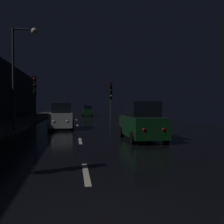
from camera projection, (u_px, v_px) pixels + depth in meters
The scene contains 9 objects.
ground at pixel (77, 122), 27.86m from camera, with size 25.38×84.00×0.02m, color black.
sidewalk_left at pixel (18, 122), 26.85m from camera, with size 4.40×84.00×0.15m, color #38332B.
lane_centerline at pixel (78, 130), 18.91m from camera, with size 0.16×28.07×0.01m.
traffic_light_far_right at pixel (111, 94), 29.93m from camera, with size 0.37×0.48×4.69m.
traffic_light_far_left at pixel (35, 89), 23.96m from camera, with size 0.32×0.46×4.86m.
streetlamp_overhead at pixel (20, 63), 16.41m from camera, with size 1.70×0.44×7.22m.
car_approaching_headlights at pixel (62, 117), 19.68m from camera, with size 1.92×4.17×2.10m.
car_parked_right_near at pixel (142, 122), 13.30m from camera, with size 1.93×4.17×2.10m.
car_distant_taillights at pixel (87, 111), 44.81m from camera, with size 1.81×3.92×1.98m.
Camera 1 is at (-0.32, -3.62, 1.87)m, focal length 38.62 mm.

